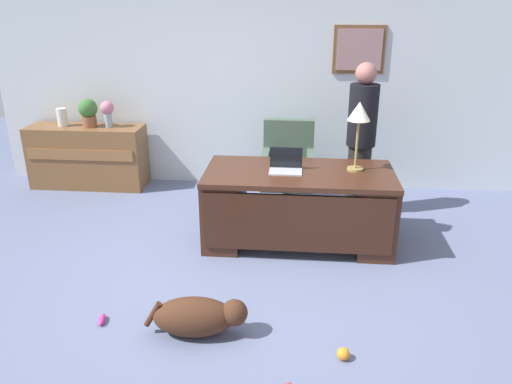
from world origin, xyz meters
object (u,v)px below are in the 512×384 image
Objects in this scene: potted_plant at (88,111)px; dog_toy_ball at (343,354)px; credenza at (88,156)px; desk_lamp at (359,116)px; desk at (298,205)px; dog_lying at (199,316)px; laptop at (286,165)px; dog_toy_bone at (102,319)px; armchair at (288,168)px; vase_empty at (62,117)px; person_standing at (361,139)px; vase_with_flowers at (107,111)px.

potted_plant reaches higher than dog_toy_ball.
potted_plant is (0.08, 0.00, 0.60)m from credenza.
credenza is 2.18× the size of desk_lamp.
dog_lying is (-0.71, -1.58, -0.26)m from desk.
laptop is at bearing -28.37° from potted_plant.
desk_lamp is 4.74× the size of dog_toy_bone.
desk_lamp is at bearing 38.52° from dog_toy_bone.
dog_lying is at bearing -102.44° from armchair.
desk is at bearing -24.88° from vase_empty.
vase_empty reaches higher than desk.
laptop is 3.24m from vase_empty.
desk_lamp is at bearing -99.93° from person_standing.
dog_toy_ball is at bearing -96.04° from desk_lamp.
desk is 3.11m from potted_plant.
vase_with_flowers is at bearing 0.00° from potted_plant.
potted_plant is 2.50× the size of dog_toy_bone.
credenza is at bearing -0.27° from vase_empty.
vase_empty reaches higher than dog_toy_ball.
dog_toy_bone is (1.21, -2.93, -0.98)m from potted_plant.
potted_plant is (-2.57, 1.39, 0.19)m from laptop.
desk_lamp is (3.33, -1.30, 0.91)m from credenza.
laptop is at bearing -172.98° from desk_lamp.
vase_empty is 4.75m from dog_toy_ball.
desk_lamp is 3.29m from vase_with_flowers.
credenza is 0.86× the size of person_standing.
dog_lying is at bearing -120.07° from person_standing.
person_standing reaches higher than desk.
dog_toy_ball is at bearing -80.02° from armchair.
dog_lying is (-1.38, -2.38, -0.74)m from person_standing.
person_standing reaches higher than laptop.
vase_with_flowers is (0.33, 0.00, 0.61)m from credenza.
vase_empty is (-0.28, 0.00, 0.52)m from credenza.
dog_toy_bone is (-1.50, -1.51, -0.39)m from desk.
dog_toy_ball is (1.06, -0.19, -0.11)m from dog_lying.
person_standing is (0.81, -0.21, 0.43)m from armchair.
desk_lamp is (-0.12, -0.69, 0.41)m from person_standing.
dog_toy_ball is (0.48, -1.80, -0.78)m from laptop.
person_standing reaches higher than vase_with_flowers.
dog_lying is at bearing -109.65° from laptop.
armchair is 0.94m from person_standing.
vase_empty is at bearing 179.73° from credenza.
dog_toy_bone is at bearing -61.88° from vase_empty.
credenza is 3.69m from desk_lamp.
person_standing reaches higher than vase_empty.
desk is at bearing -13.43° from laptop.
desk_lamp is at bearing 83.96° from dog_toy_ball.
desk reaches higher than dog_lying.
credenza is 4.66× the size of laptop.
vase_with_flowers is at bearing 108.10° from dog_toy_bone.
dog_toy_bone is (-2.16, -2.31, -0.87)m from person_standing.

